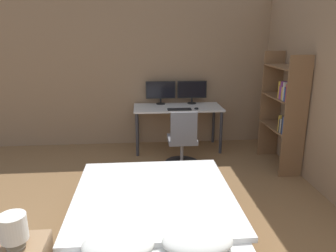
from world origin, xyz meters
TOP-DOWN VIEW (x-y plane):
  - wall_back at (0.00, 4.34)m, footprint 12.00×0.06m
  - bed at (-0.16, 1.29)m, footprint 1.58×1.93m
  - bedside_lamp at (-1.18, 0.56)m, footprint 0.19×0.19m
  - desk at (0.37, 3.94)m, footprint 1.51×0.68m
  - monitor_left at (0.09, 4.17)m, footprint 0.52×0.16m
  - monitor_right at (0.65, 4.17)m, footprint 0.52×0.16m
  - keyboard at (0.37, 3.70)m, footprint 0.39×0.13m
  - computer_mouse at (0.66, 3.70)m, footprint 0.07×0.05m
  - office_chair at (0.36, 3.17)m, footprint 0.52×0.52m
  - bookshelf at (1.85, 2.98)m, footprint 0.33×0.92m

SIDE VIEW (x-z plane):
  - bed at x=-0.16m, z-range -0.04..0.51m
  - office_chair at x=0.36m, z-range -0.10..0.79m
  - desk at x=0.37m, z-range 0.29..1.06m
  - bedside_lamp at x=-1.18m, z-range 0.55..0.81m
  - keyboard at x=0.37m, z-range 0.77..0.79m
  - computer_mouse at x=0.66m, z-range 0.77..0.80m
  - bookshelf at x=1.85m, z-range 0.11..1.84m
  - monitor_left at x=0.09m, z-range 0.80..1.21m
  - monitor_right at x=0.65m, z-range 0.80..1.21m
  - wall_back at x=0.00m, z-range 0.00..2.70m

